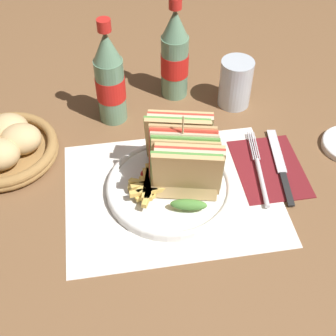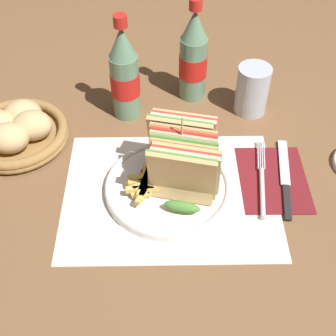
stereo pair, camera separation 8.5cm
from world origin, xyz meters
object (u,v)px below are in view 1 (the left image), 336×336
Objects in this scene: knife at (281,166)px; bread_basket at (4,147)px; club_sandwich at (184,157)px; fork at (260,174)px; glass_near at (235,86)px; coke_bottle_far at (175,56)px; plate_main at (170,187)px; coke_bottle_near at (110,79)px.

bread_basket is (-0.53, 0.12, 0.02)m from knife.
club_sandwich is 0.21m from knife.
glass_near is at bearing 95.46° from fork.
coke_bottle_far reaches higher than bread_basket.
knife is 0.54m from bread_basket.
plate_main is at bearing -170.69° from fork.
bread_basket is at bearing 155.34° from plate_main.
knife is (0.05, 0.02, -0.00)m from fork.
glass_near is at bearing 52.14° from plate_main.
glass_near reaches higher than knife.
plate_main is 1.01× the size of coke_bottle_near.
coke_bottle_near is at bearing 117.42° from club_sandwich.
bread_basket is at bearing -158.27° from coke_bottle_near.
club_sandwich reaches higher than bread_basket.
coke_bottle_near is at bearing 153.63° from knife.
coke_bottle_near reaches higher than bread_basket.
bread_basket reaches higher than knife.
coke_bottle_near is at bearing 21.73° from bread_basket.
knife is at bearing -12.58° from bread_basket.
plate_main reaches higher than knife.
coke_bottle_far reaches higher than knife.
plate_main is 1.15× the size of knife.
fork is 1.83× the size of glass_near.
coke_bottle_near is 1.00× the size of coke_bottle_far.
bread_basket is at bearing 158.57° from club_sandwich.
fork is 0.23m from glass_near.
coke_bottle_far is (0.03, 0.28, 0.02)m from club_sandwich.
fork is at bearing -153.15° from knife.
coke_bottle_near reaches higher than knife.
club_sandwich is at bearing -21.43° from bread_basket.
plate_main is 0.26m from coke_bottle_near.
knife is at bearing 3.81° from club_sandwich.
coke_bottle_near reaches higher than plate_main.
plate_main reaches higher than fork.
bread_basket reaches higher than fork.
bread_basket is (-0.48, 0.13, 0.02)m from fork.
fork is (0.17, 0.01, -0.00)m from plate_main.
plate_main is at bearing -166.85° from knife.
coke_bottle_far is 2.14× the size of glass_near.
knife is 0.97× the size of bread_basket.
club_sandwich is 0.82× the size of coke_bottle_far.
fork is 0.05m from knife.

